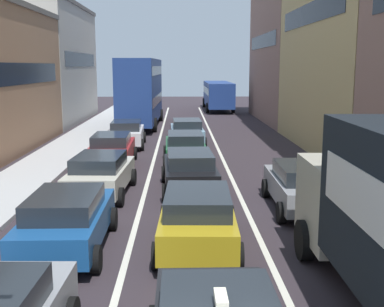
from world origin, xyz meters
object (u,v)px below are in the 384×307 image
(coupe_centre_lane_fourth, at_px, (185,147))
(sedan_left_lane_fifth, at_px, (127,133))
(hatchback_centre_lane_third, at_px, (190,170))
(bus_mid_queue_primary, at_px, (141,89))
(sedan_left_lane_fourth, at_px, (112,149))
(sedan_left_lane_third, at_px, (101,173))
(sedan_right_lane_behind_truck, at_px, (302,185))
(sedan_centre_lane_second, at_px, (198,217))
(wagon_left_lane_second, at_px, (67,219))
(sedan_centre_lane_fifth, at_px, (187,131))
(bus_far_queue_secondary, at_px, (218,93))

(coupe_centre_lane_fourth, height_order, sedan_left_lane_fifth, same)
(hatchback_centre_lane_third, xyz_separation_m, bus_mid_queue_primary, (-3.30, 19.68, 2.03))
(coupe_centre_lane_fourth, distance_m, sedan_left_lane_fourth, 3.39)
(sedan_left_lane_third, bearing_deg, sedan_right_lane_behind_truck, -103.03)
(sedan_centre_lane_second, height_order, wagon_left_lane_second, same)
(sedan_left_lane_third, bearing_deg, wagon_left_lane_second, -177.02)
(sedan_centre_lane_fifth, height_order, bus_far_queue_secondary, bus_far_queue_secondary)
(wagon_left_lane_second, relative_size, coupe_centre_lane_fourth, 0.99)
(bus_far_queue_secondary, bearing_deg, sedan_left_lane_fourth, 166.12)
(sedan_centre_lane_second, distance_m, sedan_left_lane_fourth, 11.00)
(sedan_centre_lane_fifth, relative_size, sedan_left_lane_fifth, 1.00)
(wagon_left_lane_second, bearing_deg, sedan_centre_lane_fifth, -11.29)
(sedan_left_lane_fourth, bearing_deg, wagon_left_lane_second, -179.25)
(sedan_left_lane_third, bearing_deg, sedan_left_lane_fifth, 4.01)
(sedan_right_lane_behind_truck, bearing_deg, sedan_left_lane_fifth, 29.88)
(sedan_centre_lane_second, relative_size, sedan_centre_lane_fifth, 1.00)
(sedan_left_lane_fourth, xyz_separation_m, sedan_centre_lane_fifth, (3.54, 6.09, 0.00))
(coupe_centre_lane_fourth, height_order, sedan_centre_lane_fifth, same)
(hatchback_centre_lane_third, height_order, sedan_left_lane_fourth, same)
(sedan_left_lane_third, xyz_separation_m, bus_mid_queue_primary, (-0.12, 20.16, 2.03))
(sedan_centre_lane_second, xyz_separation_m, sedan_left_lane_fifth, (-3.48, 15.85, 0.00))
(sedan_centre_lane_second, distance_m, coupe_centre_lane_fourth, 10.77)
(wagon_left_lane_second, relative_size, sedan_left_lane_fifth, 0.99)
(sedan_left_lane_fifth, distance_m, bus_mid_queue_primary, 9.68)
(coupe_centre_lane_fourth, xyz_separation_m, bus_far_queue_secondary, (3.72, 28.49, 0.96))
(sedan_centre_lane_fifth, height_order, sedan_left_lane_fifth, same)
(hatchback_centre_lane_third, xyz_separation_m, sedan_left_lane_third, (-3.17, -0.48, 0.00))
(hatchback_centre_lane_third, xyz_separation_m, sedan_left_lane_fifth, (-3.40, 10.21, 0.00))
(hatchback_centre_lane_third, distance_m, sedan_left_lane_third, 3.21)
(wagon_left_lane_second, height_order, sedan_left_lane_fourth, same)
(sedan_right_lane_behind_truck, bearing_deg, sedan_left_lane_third, 75.17)
(coupe_centre_lane_fourth, relative_size, sedan_right_lane_behind_truck, 1.00)
(sedan_right_lane_behind_truck, bearing_deg, sedan_centre_lane_second, 134.12)
(sedan_left_lane_fifth, bearing_deg, coupe_centre_lane_fourth, -149.22)
(sedan_left_lane_fifth, distance_m, sedan_right_lane_behind_truck, 14.39)
(sedan_left_lane_third, relative_size, sedan_left_lane_fifth, 1.00)
(sedan_left_lane_third, relative_size, sedan_right_lane_behind_truck, 1.01)
(sedan_left_lane_third, height_order, coupe_centre_lane_fourth, same)
(sedan_right_lane_behind_truck, height_order, bus_mid_queue_primary, bus_mid_queue_primary)
(coupe_centre_lane_fourth, distance_m, sedan_left_lane_fifth, 6.05)
(sedan_left_lane_third, bearing_deg, sedan_centre_lane_second, -144.86)
(coupe_centre_lane_fourth, height_order, sedan_left_lane_fourth, same)
(sedan_left_lane_fourth, bearing_deg, bus_far_queue_secondary, -14.86)
(sedan_left_lane_fifth, height_order, bus_mid_queue_primary, bus_mid_queue_primary)
(sedan_centre_lane_second, height_order, coupe_centre_lane_fourth, same)
(coupe_centre_lane_fourth, xyz_separation_m, bus_mid_queue_primary, (-3.18, 14.55, 2.03))
(hatchback_centre_lane_third, distance_m, sedan_centre_lane_fifth, 10.86)
(sedan_left_lane_fifth, bearing_deg, bus_far_queue_secondary, -18.72)
(sedan_centre_lane_fifth, bearing_deg, sedan_left_lane_fifth, 98.50)
(wagon_left_lane_second, distance_m, sedan_centre_lane_fifth, 16.94)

